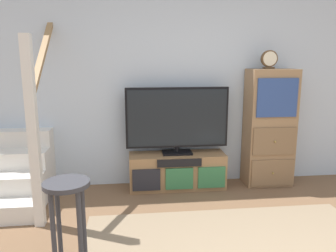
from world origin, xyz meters
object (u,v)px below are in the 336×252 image
(desk_clock, at_px, (269,60))
(bar_stool_near, at_px, (68,205))
(television, at_px, (177,119))
(media_console, at_px, (177,171))
(side_cabinet, at_px, (269,128))

(desk_clock, xyz_separation_m, bar_stool_near, (-2.13, -1.53, -1.04))
(bar_stool_near, bearing_deg, television, 56.48)
(media_console, distance_m, bar_stool_near, 1.88)
(desk_clock, bearing_deg, television, 178.51)
(desk_clock, bearing_deg, side_cabinet, 13.62)
(media_console, bearing_deg, side_cabinet, 0.51)
(media_console, xyz_separation_m, bar_stool_near, (-1.03, -1.54, 0.31))
(desk_clock, bearing_deg, media_console, 179.76)
(television, height_order, bar_stool_near, television)
(side_cabinet, height_order, bar_stool_near, side_cabinet)
(side_cabinet, distance_m, bar_stool_near, 2.69)
(side_cabinet, bearing_deg, desk_clock, -166.38)
(media_console, relative_size, bar_stool_near, 1.65)
(side_cabinet, height_order, desk_clock, desk_clock)
(desk_clock, distance_m, bar_stool_near, 2.82)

